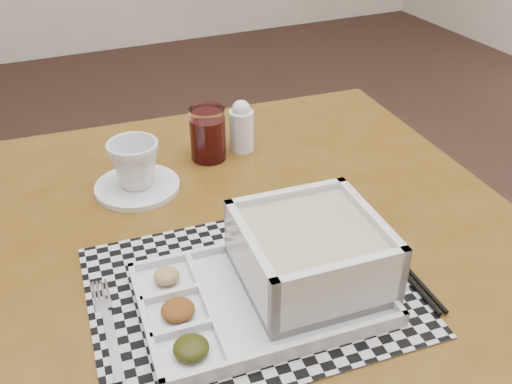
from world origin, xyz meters
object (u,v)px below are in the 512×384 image
creamer_bottle (241,127)px  juice_glass (208,136)px  cup (134,164)px  serving_tray (297,265)px  dining_table (231,281)px

creamer_bottle → juice_glass: bearing=-173.7°
cup → serving_tray: bearing=-44.4°
cup → creamer_bottle: creamer_bottle is taller
juice_glass → cup: bearing=-160.6°
dining_table → juice_glass: bearing=76.5°
serving_tray → juice_glass: 0.40m
juice_glass → creamer_bottle: bearing=6.3°
juice_glass → creamer_bottle: 0.07m
dining_table → creamer_bottle: (0.14, 0.28, 0.12)m
dining_table → creamer_bottle: creamer_bottle is taller
dining_table → cup: (-0.09, 0.21, 0.13)m
serving_tray → creamer_bottle: 0.42m
dining_table → serving_tray: size_ratio=3.06×
serving_tray → cup: 0.37m
serving_tray → juice_glass: size_ratio=3.27×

